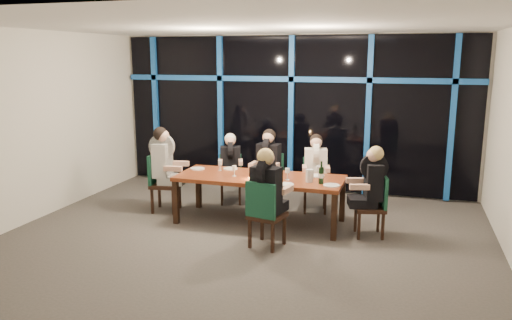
% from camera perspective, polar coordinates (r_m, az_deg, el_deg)
% --- Properties ---
extents(room, '(7.04, 7.00, 3.02)m').
position_cam_1_polar(room, '(6.82, -1.50, 7.05)').
color(room, '#514C48').
rests_on(room, ground).
extents(window_wall, '(6.86, 0.43, 2.94)m').
position_cam_1_polar(window_wall, '(9.68, 4.17, 5.61)').
color(window_wall, black).
rests_on(window_wall, ground).
extents(dining_table, '(2.60, 1.00, 0.75)m').
position_cam_1_polar(dining_table, '(7.80, 0.43, -2.36)').
color(dining_table, brown).
rests_on(dining_table, ground).
extents(chair_far_left, '(0.51, 0.51, 0.86)m').
position_cam_1_polar(chair_far_left, '(8.97, -2.91, -1.82)').
color(chair_far_left, black).
rests_on(chair_far_left, ground).
extents(chair_far_mid, '(0.46, 0.46, 0.93)m').
position_cam_1_polar(chair_far_mid, '(8.70, 1.55, -1.96)').
color(chair_far_mid, black).
rests_on(chair_far_mid, ground).
extents(chair_far_right, '(0.50, 0.50, 0.90)m').
position_cam_1_polar(chair_far_right, '(8.53, 6.77, -2.45)').
color(chair_far_right, black).
rests_on(chair_far_right, ground).
extents(chair_end_left, '(0.52, 0.52, 0.98)m').
position_cam_1_polar(chair_end_left, '(8.57, -10.86, -2.19)').
color(chair_end_left, black).
rests_on(chair_end_left, ground).
extents(chair_end_right, '(0.52, 0.52, 0.91)m').
position_cam_1_polar(chair_end_right, '(7.46, 13.49, -4.73)').
color(chair_end_right, black).
rests_on(chair_end_right, ground).
extents(chair_near_mid, '(0.52, 0.52, 0.95)m').
position_cam_1_polar(chair_near_mid, '(6.79, 0.96, -5.86)').
color(chair_near_mid, black).
rests_on(chair_near_mid, ground).
extents(diner_far_left, '(0.52, 0.58, 0.83)m').
position_cam_1_polar(diner_far_left, '(8.83, -2.94, 0.23)').
color(diner_far_left, black).
rests_on(diner_far_left, ground).
extents(diner_far_mid, '(0.48, 0.60, 0.91)m').
position_cam_1_polar(diner_far_mid, '(8.54, 1.38, 0.34)').
color(diner_far_mid, black).
rests_on(diner_far_mid, ground).
extents(diner_far_right, '(0.50, 0.60, 0.88)m').
position_cam_1_polar(diner_far_right, '(8.37, 6.84, -0.19)').
color(diner_far_right, white).
rests_on(diner_far_right, ground).
extents(diner_end_left, '(0.65, 0.53, 0.96)m').
position_cam_1_polar(diner_end_left, '(8.46, -10.43, 0.35)').
color(diner_end_left, black).
rests_on(diner_end_left, ground).
extents(diner_end_right, '(0.62, 0.52, 0.89)m').
position_cam_1_polar(diner_end_right, '(7.35, 13.03, -2.01)').
color(diner_end_right, black).
rests_on(diner_end_right, ground).
extents(diner_near_mid, '(0.53, 0.63, 0.92)m').
position_cam_1_polar(diner_near_mid, '(6.76, 1.30, -2.63)').
color(diner_near_mid, black).
rests_on(diner_near_mid, ground).
extents(plate_far_left, '(0.24, 0.24, 0.01)m').
position_cam_1_polar(plate_far_left, '(8.29, -2.94, -0.98)').
color(plate_far_left, white).
rests_on(plate_far_left, dining_table).
extents(plate_far_mid, '(0.24, 0.24, 0.01)m').
position_cam_1_polar(plate_far_mid, '(8.06, 0.01, -1.34)').
color(plate_far_mid, white).
rests_on(plate_far_mid, dining_table).
extents(plate_far_right, '(0.24, 0.24, 0.01)m').
position_cam_1_polar(plate_far_right, '(7.85, 6.95, -1.79)').
color(plate_far_right, white).
rests_on(plate_far_right, dining_table).
extents(plate_end_left, '(0.24, 0.24, 0.01)m').
position_cam_1_polar(plate_end_left, '(8.34, -6.70, -0.98)').
color(plate_end_left, white).
rests_on(plate_end_left, dining_table).
extents(plate_end_right, '(0.24, 0.24, 0.01)m').
position_cam_1_polar(plate_end_right, '(7.30, 8.63, -2.87)').
color(plate_end_right, white).
rests_on(plate_end_right, dining_table).
extents(plate_near_mid, '(0.24, 0.24, 0.01)m').
position_cam_1_polar(plate_near_mid, '(7.28, 3.39, -2.80)').
color(plate_near_mid, white).
rests_on(plate_near_mid, dining_table).
extents(wine_bottle, '(0.08, 0.08, 0.33)m').
position_cam_1_polar(wine_bottle, '(7.37, 7.46, -1.73)').
color(wine_bottle, black).
rests_on(wine_bottle, dining_table).
extents(water_pitcher, '(0.12, 0.11, 0.19)m').
position_cam_1_polar(water_pitcher, '(7.45, 6.11, -1.79)').
color(water_pitcher, silver).
rests_on(water_pitcher, dining_table).
extents(tea_light, '(0.05, 0.05, 0.03)m').
position_cam_1_polar(tea_light, '(7.59, -0.66, -2.10)').
color(tea_light, '#F6A549').
rests_on(tea_light, dining_table).
extents(wine_glass_a, '(0.07, 0.07, 0.17)m').
position_cam_1_polar(wine_glass_a, '(7.77, -2.50, -0.97)').
color(wine_glass_a, white).
rests_on(wine_glass_a, dining_table).
extents(wine_glass_b, '(0.06, 0.06, 0.16)m').
position_cam_1_polar(wine_glass_b, '(7.92, 1.94, -0.76)').
color(wine_glass_b, silver).
rests_on(wine_glass_b, dining_table).
extents(wine_glass_c, '(0.07, 0.07, 0.18)m').
position_cam_1_polar(wine_glass_c, '(7.54, 3.61, -1.31)').
color(wine_glass_c, silver).
rests_on(wine_glass_c, dining_table).
extents(wine_glass_d, '(0.06, 0.06, 0.16)m').
position_cam_1_polar(wine_glass_d, '(8.16, -4.14, -0.39)').
color(wine_glass_d, white).
rests_on(wine_glass_d, dining_table).
extents(wine_glass_e, '(0.07, 0.07, 0.18)m').
position_cam_1_polar(wine_glass_e, '(7.76, 7.14, -1.03)').
color(wine_glass_e, silver).
rests_on(wine_glass_e, dining_table).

